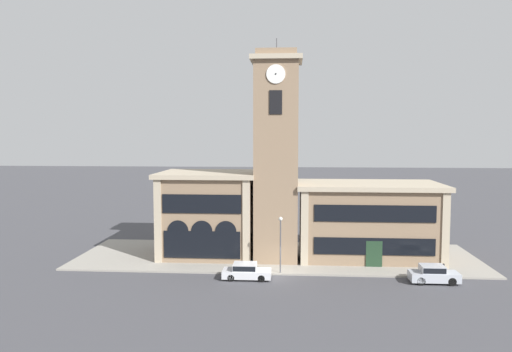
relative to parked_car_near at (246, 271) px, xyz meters
name	(u,v)px	position (x,y,z in m)	size (l,w,h in m)	color
ground_plane	(274,275)	(2.36, 1.31, -0.71)	(300.00, 300.00, 0.00)	#424247
sidewalk_kerb	(276,256)	(2.36, 7.91, -0.64)	(40.07, 13.21, 0.15)	gray
clock_tower	(276,157)	(2.36, 6.47, 9.56)	(4.90, 4.90, 21.64)	#897056
town_hall_left_wing	(209,213)	(-4.65, 8.41, 3.64)	(9.93, 8.84, 8.64)	#897056
town_hall_right_wing	(368,220)	(11.58, 8.42, 3.12)	(14.33, 8.84, 7.62)	#897056
parked_car_near	(246,271)	(0.00, 0.00, 0.00)	(4.19, 1.90, 1.38)	silver
parked_car_mid	(433,274)	(15.82, 0.00, 0.07)	(4.06, 1.79, 1.51)	#B2B7C1
street_lamp	(281,235)	(2.92, 1.68, 2.81)	(0.36, 0.36, 5.04)	#4C4C51
bollard	(444,270)	(17.20, 1.83, -0.04)	(0.18, 0.18, 1.06)	black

